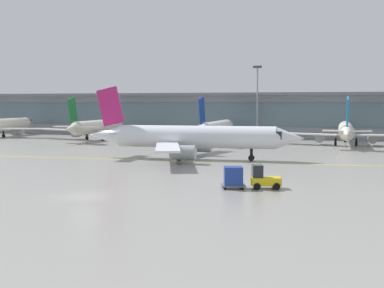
{
  "coord_description": "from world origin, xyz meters",
  "views": [
    {
      "loc": [
        21.04,
        -37.29,
        7.62
      ],
      "look_at": [
        3.55,
        17.53,
        3.0
      ],
      "focal_mm": 49.12,
      "sensor_mm": 36.0,
      "label": 1
    }
  ],
  "objects": [
    {
      "name": "baggage_tug",
      "position": [
        13.1,
        8.24,
        0.89
      ],
      "size": [
        2.91,
        2.26,
        2.1
      ],
      "rotation": [
        0.0,
        0.0,
        0.32
      ],
      "color": "yellow",
      "rests_on": "ground_plane"
    },
    {
      "name": "gate_airplane_0",
      "position": [
        -53.63,
        58.82,
        2.59
      ],
      "size": [
        24.26,
        26.04,
        8.64
      ],
      "rotation": [
        0.0,
        0.0,
        1.59
      ],
      "color": "silver",
      "rests_on": "ground_plane"
    },
    {
      "name": "terminal_concourse",
      "position": [
        0.0,
        77.9,
        4.92
      ],
      "size": [
        185.55,
        11.0,
        9.6
      ],
      "color": "#8C939E",
      "rests_on": "ground_plane"
    },
    {
      "name": "ground_plane",
      "position": [
        0.0,
        0.0,
        0.0
      ],
      "size": [
        400.0,
        400.0,
        0.0
      ],
      "primitive_type": "plane",
      "color": "gray"
    },
    {
      "name": "gate_airplane_1",
      "position": [
        -29.58,
        58.14,
        2.59
      ],
      "size": [
        24.25,
        26.07,
        8.64
      ],
      "rotation": [
        0.0,
        0.0,
        1.61
      ],
      "color": "silver",
      "rests_on": "ground_plane"
    },
    {
      "name": "gate_airplane_3",
      "position": [
        18.85,
        59.18,
        2.56
      ],
      "size": [
        24.0,
        25.8,
        8.55
      ],
      "rotation": [
        0.0,
        0.0,
        1.61
      ],
      "color": "silver",
      "rests_on": "ground_plane"
    },
    {
      "name": "taxiway_centreline_stripe",
      "position": [
        0.44,
        26.86,
        0.0
      ],
      "size": [
        109.68,
        9.08,
        0.01
      ],
      "primitive_type": "cube",
      "rotation": [
        0.0,
        0.0,
        0.08
      ],
      "color": "yellow",
      "rests_on": "ground_plane"
    },
    {
      "name": "gate_airplane_2",
      "position": [
        -4.97,
        59.31,
        2.59
      ],
      "size": [
        24.26,
        26.05,
        8.64
      ],
      "rotation": [
        0.0,
        0.0,
        1.6
      ],
      "color": "white",
      "rests_on": "ground_plane"
    },
    {
      "name": "taxiing_regional_jet",
      "position": [
        0.06,
        28.83,
        2.93
      ],
      "size": [
        29.53,
        27.37,
        9.78
      ],
      "rotation": [
        0.0,
        0.0,
        0.08
      ],
      "color": "silver",
      "rests_on": "ground_plane"
    },
    {
      "name": "apron_light_mast_1",
      "position": [
        0.7,
        71.07,
        8.25
      ],
      "size": [
        1.8,
        0.36,
        15.12
      ],
      "color": "gray",
      "rests_on": "ground_plane"
    },
    {
      "name": "cargo_dolly_lead",
      "position": [
        10.59,
        7.42,
        1.05
      ],
      "size": [
        2.49,
        2.17,
        1.94
      ],
      "rotation": [
        0.0,
        0.0,
        0.32
      ],
      "color": "#595B60",
      "rests_on": "ground_plane"
    }
  ]
}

